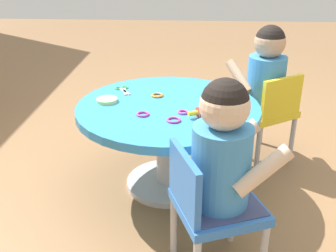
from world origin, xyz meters
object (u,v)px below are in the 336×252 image
craft_table (168,125)px  seated_child_right (266,72)px  seated_child_left (223,150)px  rolling_pin (211,110)px  craft_scissors (123,90)px  child_chair_left (210,206)px  child_chair_right (267,112)px

craft_table → seated_child_right: bearing=-56.5°
seated_child_left → rolling_pin: (0.47, 0.02, -0.05)m
rolling_pin → craft_scissors: bearing=55.2°
craft_table → craft_scissors: size_ratio=6.32×
child_chair_left → rolling_pin: (0.48, -0.02, 0.18)m
seated_child_right → rolling_pin: bearing=145.8°
craft_table → rolling_pin: bearing=-120.5°
child_chair_right → craft_scissors: child_chair_right is taller
seated_child_right → craft_scissors: 0.80m
craft_table → rolling_pin: (-0.12, -0.21, 0.13)m
child_chair_left → child_chair_right: 0.98m
child_chair_left → craft_table: bearing=17.4°
child_chair_right → craft_scissors: (-0.12, 0.80, 0.16)m
seated_child_left → child_chair_right: size_ratio=0.95×
craft_table → craft_scissors: bearing=52.1°
child_chair_right → rolling_pin: size_ratio=2.46×
craft_table → craft_scissors: (0.20, 0.25, 0.11)m
seated_child_right → child_chair_right: bearing=-147.0°
craft_table → seated_child_right: seated_child_right is taller
craft_table → seated_child_left: (-0.59, -0.23, 0.18)m
seated_child_left → craft_table: bearing=21.0°
craft_table → rolling_pin: 0.27m
seated_child_left → child_chair_left: bearing=110.5°
craft_table → seated_child_left: bearing=-159.0°
craft_table → child_chair_left: 0.63m
seated_child_right → rolling_pin: (-0.47, 0.32, -0.05)m
child_chair_left → seated_child_left: 0.23m
child_chair_right → seated_child_right: 0.23m
child_chair_right → seated_child_right: (0.03, 0.02, 0.23)m
child_chair_left → craft_scissors: 0.93m
seated_child_right → rolling_pin: 0.57m
craft_table → child_chair_right: child_chair_right is taller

